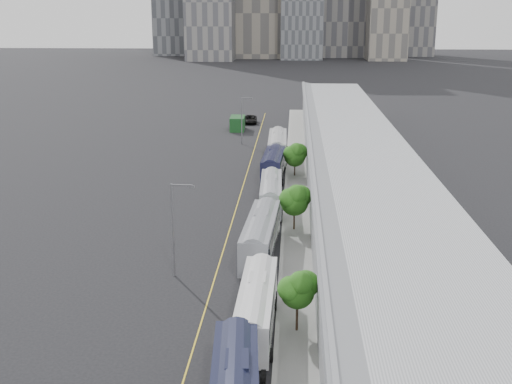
# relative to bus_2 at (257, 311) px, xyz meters

# --- Properties ---
(sidewalk) EXTENTS (10.00, 170.00, 0.12)m
(sidewalk) POSITION_rel_bus_2_xyz_m (6.33, 22.93, -1.44)
(sidewalk) COLOR gray
(sidewalk) RESTS_ON ground
(lane_line) EXTENTS (0.12, 160.00, 0.02)m
(lane_line) POSITION_rel_bus_2_xyz_m (-4.17, 22.93, -1.49)
(lane_line) COLOR gold
(lane_line) RESTS_ON ground
(depot) EXTENTS (12.45, 160.40, 7.20)m
(depot) POSITION_rel_bus_2_xyz_m (10.32, 22.93, 2.02)
(depot) COLOR gray
(depot) RESTS_ON ground
(bus_2) EXTENTS (2.73, 12.18, 3.55)m
(bus_2) POSITION_rel_bus_2_xyz_m (0.00, 0.00, 0.00)
(bus_2) COLOR silver
(bus_2) RESTS_ON ground
(bus_3) EXTENTS (3.32, 13.22, 3.83)m
(bus_3) POSITION_rel_bus_2_xyz_m (-0.49, 14.82, 0.12)
(bus_3) COLOR gray
(bus_3) RESTS_ON ground
(bus_4) EXTENTS (2.75, 12.15, 3.53)m
(bus_4) POSITION_rel_bus_2_xyz_m (-0.09, 29.96, -0.01)
(bus_4) COLOR #A2A5AC
(bus_4) RESTS_ON ground
(bus_5) EXTENTS (3.16, 13.06, 3.79)m
(bus_5) POSITION_rel_bus_2_xyz_m (-0.29, 44.79, 0.10)
(bus_5) COLOR #171834
(bus_5) RESTS_ON ground
(bus_6) EXTENTS (3.04, 13.74, 4.01)m
(bus_6) POSITION_rel_bus_2_xyz_m (-0.08, 56.01, 0.19)
(bus_6) COLOR silver
(bus_6) RESTS_ON ground
(tree_1) EXTENTS (2.45, 2.45, 4.70)m
(tree_1) POSITION_rel_bus_2_xyz_m (2.91, -0.13, 1.96)
(tree_1) COLOR black
(tree_1) RESTS_ON ground
(tree_2) EXTENTS (2.99, 2.99, 5.10)m
(tree_2) POSITION_rel_bus_2_xyz_m (2.64, 22.17, 2.10)
(tree_2) COLOR black
(tree_2) RESTS_ON ground
(tree_3) EXTENTS (3.00, 3.00, 4.86)m
(tree_3) POSITION_rel_bus_2_xyz_m (2.63, 45.31, 1.85)
(tree_3) COLOR black
(tree_3) RESTS_ON ground
(street_lamp_near) EXTENTS (2.04, 0.22, 8.33)m
(street_lamp_near) POSITION_rel_bus_2_xyz_m (-7.54, 9.37, 3.35)
(street_lamp_near) COLOR #59595E
(street_lamp_near) RESTS_ON ground
(street_lamp_far) EXTENTS (2.04, 0.22, 8.17)m
(street_lamp_far) POSITION_rel_bus_2_xyz_m (-6.41, 67.60, 3.26)
(street_lamp_far) COLOR #59595E
(street_lamp_far) RESTS_ON ground
(shipping_container) EXTENTS (2.83, 5.50, 2.67)m
(shipping_container) POSITION_rel_bus_2_xyz_m (-8.56, 80.96, -0.16)
(shipping_container) COLOR #123C18
(shipping_container) RESTS_ON ground
(suv) EXTENTS (3.02, 6.06, 1.65)m
(suv) POSITION_rel_bus_2_xyz_m (-6.67, 89.10, -0.67)
(suv) COLOR black
(suv) RESTS_ON ground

